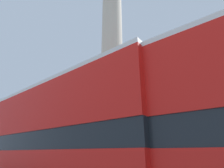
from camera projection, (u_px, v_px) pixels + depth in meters
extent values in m
cube|color=#ADA593|center=(112.00, 159.00, 12.90)|extent=(4.16, 4.16, 1.12)
cylinder|color=#ADA593|center=(112.00, 50.00, 16.34)|extent=(1.97, 1.97, 17.62)
cube|color=black|center=(45.00, 143.00, 6.99)|extent=(10.51, 2.75, 0.55)
cube|color=red|center=(49.00, 117.00, 7.37)|extent=(10.51, 2.80, 1.54)
cube|color=silver|center=(51.00, 98.00, 7.68)|extent=(10.51, 2.80, 0.12)
cylinder|color=black|center=(86.00, 148.00, 9.33)|extent=(0.14, 0.14, 4.68)
sphere|color=white|center=(88.00, 102.00, 10.26)|extent=(0.41, 0.41, 0.41)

